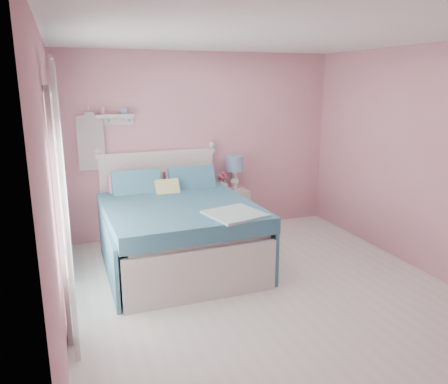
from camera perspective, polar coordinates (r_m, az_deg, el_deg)
floor at (r=4.76m, az=5.63°, el=-13.15°), size 4.50×4.50×0.00m
room_shell at (r=4.28m, az=6.14°, el=6.06°), size 4.50×4.50×4.50m
bed at (r=5.41m, az=-6.22°, el=-4.98°), size 1.74×2.17×1.25m
nightstand at (r=6.49m, az=0.94°, el=-2.44°), size 0.45×0.44×0.65m
table_lamp at (r=6.40m, az=1.41°, el=3.45°), size 0.25×0.25×0.50m
vase at (r=6.39m, az=-0.14°, el=1.03°), size 0.16×0.16×0.16m
teacup at (r=6.24m, az=0.74°, el=0.34°), size 0.11×0.11×0.09m
roses at (r=6.36m, az=-0.14°, el=2.07°), size 0.14×0.11×0.12m
wall_shelf at (r=6.04m, az=-14.14°, el=9.51°), size 0.50×0.15×0.25m
hanging_dress at (r=6.03m, az=-16.99°, el=6.12°), size 0.34×0.03×0.72m
french_door at (r=4.34m, az=-20.69°, el=-1.55°), size 0.04×1.32×2.16m
curtain_near at (r=3.59m, az=-20.02°, el=-2.90°), size 0.04×0.40×2.32m
curtain_far at (r=5.04m, az=-20.24°, el=1.83°), size 0.04×0.40×2.32m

